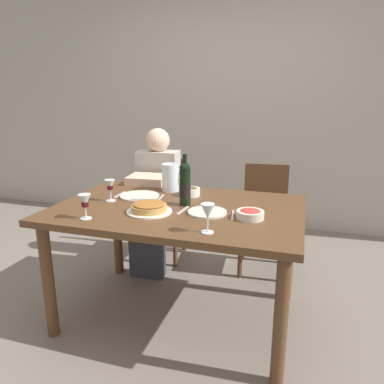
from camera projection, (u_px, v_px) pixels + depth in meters
The scene contains 20 objects.
ground_plane at pixel (179, 314), 2.42m from camera, with size 8.00×8.00×0.00m, color slate.
back_wall at pixel (238, 97), 3.87m from camera, with size 8.00×0.10×2.80m, color #B2ADA3.
dining_table at pixel (178, 221), 2.25m from camera, with size 1.50×1.00×0.76m.
wine_bottle at pixel (185, 184), 2.22m from camera, with size 0.07×0.07×0.32m.
water_pitcher at pixel (171, 179), 2.56m from camera, with size 0.17×0.12×0.20m.
baked_tart at pixel (149, 208), 2.11m from camera, with size 0.27×0.27×0.06m.
salad_bowl at pixel (250, 214), 2.00m from camera, with size 0.15×0.15×0.05m.
olive_bowl at pixel (190, 191), 2.46m from camera, with size 0.14×0.14×0.06m.
wine_glass_left_diner at pixel (85, 202), 1.98m from camera, with size 0.07×0.07×0.14m.
wine_glass_right_diner at pixel (110, 186), 2.31m from camera, with size 0.07×0.07×0.14m.
wine_glass_centre at pixel (208, 212), 1.78m from camera, with size 0.07×0.07×0.15m.
dinner_plate_left_setting at pixel (140, 196), 2.43m from camera, with size 0.26×0.26×0.01m, color silver.
dinner_plate_right_setting at pixel (207, 212), 2.10m from camera, with size 0.23×0.23×0.01m, color silver.
fork_left_setting at pixel (120, 195), 2.48m from camera, with size 0.16×0.01×0.01m, color silver.
knife_left_setting at pixel (160, 198), 2.39m from camera, with size 0.18×0.01×0.01m, color silver.
knife_right_setting at pixel (233, 215), 2.06m from camera, with size 0.18×0.01×0.01m, color silver.
spoon_right_setting at pixel (183, 210), 2.14m from camera, with size 0.16×0.01×0.01m, color silver.
chair_left at pixel (164, 201), 3.25m from camera, with size 0.43×0.43×0.87m.
diner_left at pixel (155, 195), 3.00m from camera, with size 0.36×0.53×1.16m.
chair_right at pixel (265, 211), 2.99m from camera, with size 0.43×0.43×0.87m.
Camera 1 is at (0.71, -2.00, 1.43)m, focal length 33.82 mm.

